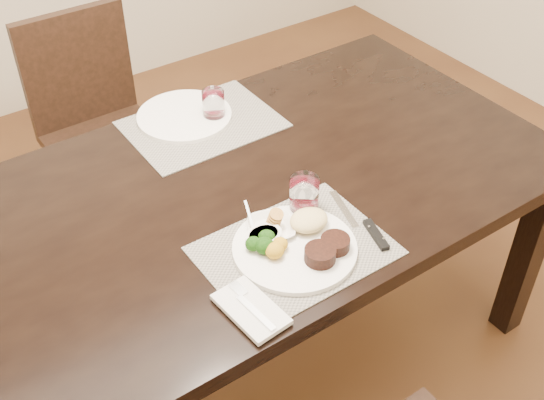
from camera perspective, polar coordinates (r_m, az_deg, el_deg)
ground_plane at (r=2.43m, az=-3.54°, el=-13.46°), size 4.50×4.50×0.00m
dining_table at (r=1.93m, az=-4.33°, el=-1.58°), size 2.00×1.00×0.75m
chair_far at (r=2.72m, az=-14.52°, el=6.62°), size 0.42×0.42×0.90m
placemat_near at (r=1.71m, az=1.90°, el=-4.25°), size 0.46×0.34×0.00m
placemat_far at (r=2.17m, az=-5.85°, el=6.33°), size 0.46×0.34×0.00m
dinner_plate at (r=1.70m, az=2.39°, el=-3.65°), size 0.31×0.31×0.06m
napkin_fork at (r=1.57m, az=-1.79°, el=-9.10°), size 0.11×0.19×0.02m
steak_knife at (r=1.78m, az=8.04°, el=-2.35°), size 0.06×0.26×0.01m
cracker_bowl at (r=1.74m, az=-0.07°, el=-2.38°), size 0.16×0.16×0.05m
sauce_ramekin at (r=1.71m, az=-0.71°, el=-3.24°), size 0.10×0.15×0.08m
wine_glass_near at (r=1.79m, az=2.70°, el=0.23°), size 0.08×0.08×0.11m
far_plate at (r=2.20m, az=-7.34°, el=7.01°), size 0.30×0.30×0.01m
wine_glass_far at (r=2.17m, az=-4.91°, el=7.81°), size 0.07×0.07×0.10m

